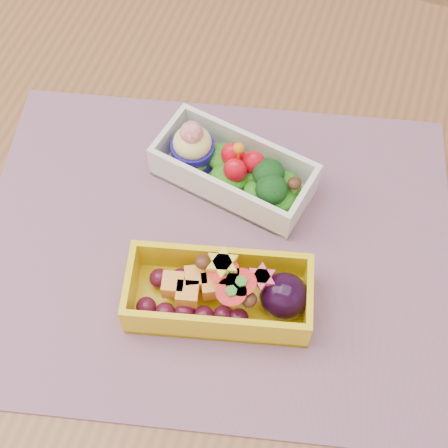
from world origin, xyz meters
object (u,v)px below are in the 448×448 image
(table, at_px, (223,292))
(placemat, at_px, (215,247))
(bento_yellow, at_px, (223,293))
(bento_white, at_px, (233,169))

(table, bearing_deg, placemat, 179.03)
(table, relative_size, placemat, 2.67)
(table, bearing_deg, bento_yellow, -71.43)
(table, bearing_deg, bento_white, 100.72)
(bento_white, bearing_deg, table, -67.82)
(bento_yellow, bearing_deg, table, 95.23)
(bento_white, relative_size, bento_yellow, 0.96)
(bento_white, xyz_separation_m, bento_yellow, (0.03, -0.13, 0.00))
(placemat, distance_m, bento_white, 0.08)
(bento_white, distance_m, bento_yellow, 0.13)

